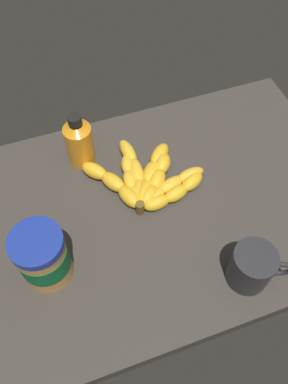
% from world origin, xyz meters
% --- Properties ---
extents(ground_plane, '(0.90, 0.60, 0.05)m').
position_xyz_m(ground_plane, '(0.00, 0.00, -0.02)').
color(ground_plane, '#38332D').
extents(banana_bunch, '(0.28, 0.22, 0.04)m').
position_xyz_m(banana_bunch, '(0.02, -0.07, 0.02)').
color(banana_bunch, gold).
rests_on(banana_bunch, ground_plane).
extents(peanut_butter_jar, '(0.10, 0.10, 0.14)m').
position_xyz_m(peanut_butter_jar, '(0.28, 0.07, 0.07)').
color(peanut_butter_jar, '#BF8442').
rests_on(peanut_butter_jar, ground_plane).
extents(honey_bottle, '(0.07, 0.07, 0.15)m').
position_xyz_m(honey_bottle, '(0.14, -0.19, 0.07)').
color(honey_bottle, orange).
rests_on(honey_bottle, ground_plane).
extents(coffee_mug, '(0.12, 0.09, 0.10)m').
position_xyz_m(coffee_mug, '(-0.10, 0.22, 0.05)').
color(coffee_mug, '#262628').
rests_on(coffee_mug, ground_plane).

